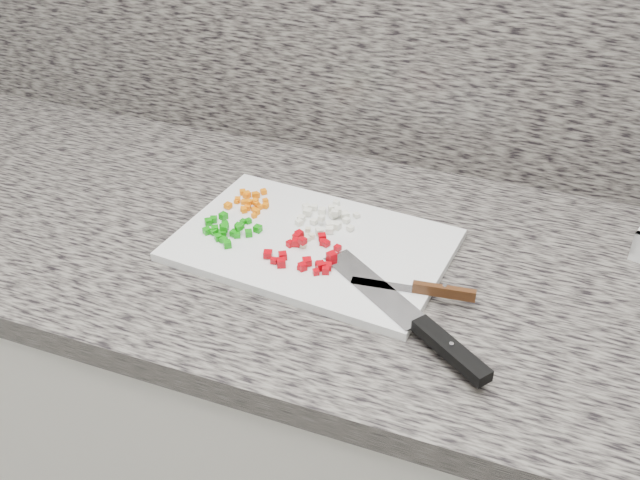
{
  "coord_description": "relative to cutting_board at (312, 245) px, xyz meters",
  "views": [
    {
      "loc": [
        0.23,
        0.59,
        1.53
      ],
      "look_at": [
        -0.08,
        1.4,
        0.93
      ],
      "focal_mm": 40.0,
      "sensor_mm": 36.0,
      "label": 1
    }
  ],
  "objects": [
    {
      "name": "onion_pile",
      "position": [
        0.0,
        0.06,
        0.01
      ],
      "size": [
        0.1,
        0.1,
        0.02
      ],
      "color": "silver",
      "rests_on": "cutting_board"
    },
    {
      "name": "carrot_pile",
      "position": [
        -0.13,
        0.06,
        0.01
      ],
      "size": [
        0.07,
        0.08,
        0.02
      ],
      "color": "orange",
      "rests_on": "cutting_board"
    },
    {
      "name": "backsplash",
      "position": [
        0.1,
        0.32,
        0.29
      ],
      "size": [
        3.92,
        0.02,
        0.6
      ],
      "primitive_type": "cube",
      "color": "#6A655D",
      "rests_on": "countertop"
    },
    {
      "name": "paring_knife",
      "position": [
        0.19,
        -0.06,
        0.01
      ],
      "size": [
        0.17,
        0.03,
        0.02
      ],
      "rotation": [
        0.0,
        0.0,
        0.11
      ],
      "color": "silver",
      "rests_on": "cutting_board"
    },
    {
      "name": "red_pepper_pile",
      "position": [
        0.01,
        -0.04,
        0.01
      ],
      "size": [
        0.11,
        0.1,
        0.02
      ],
      "color": "#A5020B",
      "rests_on": "cutting_board"
    },
    {
      "name": "green_pepper_pile",
      "position": [
        -0.13,
        -0.02,
        0.01
      ],
      "size": [
        0.09,
        0.08,
        0.02
      ],
      "color": "#0E820B",
      "rests_on": "cutting_board"
    },
    {
      "name": "countertop",
      "position": [
        0.1,
        0.02,
        -0.03
      ],
      "size": [
        3.96,
        0.64,
        0.04
      ],
      "primitive_type": "cube",
      "color": "#6A655D",
      "rests_on": "cabinet"
    },
    {
      "name": "cutting_board",
      "position": [
        0.0,
        0.0,
        0.0
      ],
      "size": [
        0.43,
        0.3,
        0.01
      ],
      "primitive_type": "cube",
      "rotation": [
        0.0,
        0.0,
        -0.09
      ],
      "color": "silver",
      "rests_on": "countertop"
    },
    {
      "name": "cabinet",
      "position": [
        0.1,
        0.02,
        -0.48
      ],
      "size": [
        3.92,
        0.62,
        0.86
      ],
      "primitive_type": "cube",
      "color": "silver",
      "rests_on": "ground"
    },
    {
      "name": "garlic_pile",
      "position": [
        -0.01,
        0.0,
        0.01
      ],
      "size": [
        0.04,
        0.05,
        0.01
      ],
      "color": "beige",
      "rests_on": "cutting_board"
    },
    {
      "name": "chef_knife",
      "position": [
        0.2,
        -0.14,
        0.01
      ],
      "size": [
        0.27,
        0.21,
        0.02
      ],
      "rotation": [
        0.0,
        0.0,
        -0.62
      ],
      "color": "silver",
      "rests_on": "cutting_board"
    }
  ]
}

